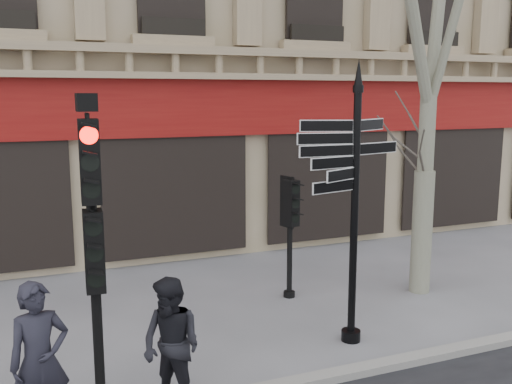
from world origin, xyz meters
The scene contains 7 objects.
ground centered at (0.00, 0.00, 0.00)m, with size 80.00×80.00×0.00m, color #5A5A5F.
kerb centered at (0.00, -1.40, 0.06)m, with size 80.00×0.25×0.12m, color gray.
fingerpost centered at (1.50, -0.38, 2.97)m, with size 1.96×1.96×4.42m.
traffic_signal_main centered at (-2.47, -1.00, 2.47)m, with size 0.45×0.33×3.91m.
traffic_signal_secondary centered at (1.44, 1.81, 1.61)m, with size 0.44×0.36×2.31m.
pedestrian_a centered at (-3.15, -1.30, 0.93)m, with size 0.68×0.44×1.85m, color black.
pedestrian_b centered at (-1.63, -1.30, 0.85)m, with size 0.83×0.64×1.70m, color black.
Camera 1 is at (-3.14, -7.78, 3.90)m, focal length 40.00 mm.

